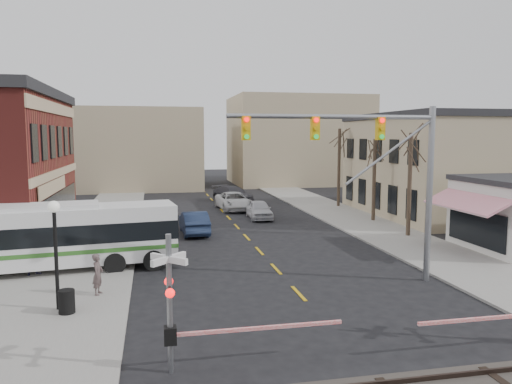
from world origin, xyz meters
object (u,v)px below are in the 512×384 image
(traffic_signal_mast, at_px, (377,158))
(street_lamp, at_px, (55,232))
(rr_crossing_west, at_px, (185,304))
(trash_bin, at_px, (67,301))
(car_d, at_px, (233,194))
(pedestrian_far, at_px, (35,257))
(car_a, at_px, (259,210))
(car_c, at_px, (234,201))
(car_b, at_px, (194,222))
(pedestrian_near, at_px, (98,274))
(transit_bus, at_px, (46,236))

(traffic_signal_mast, relative_size, street_lamp, 2.27)
(rr_crossing_west, distance_m, trash_bin, 6.82)
(car_d, bearing_deg, pedestrian_far, -141.54)
(car_a, relative_size, pedestrian_far, 2.53)
(trash_bin, xyz_separation_m, car_c, (10.35, 25.12, 0.23))
(trash_bin, relative_size, pedestrian_far, 0.51)
(car_b, bearing_deg, rr_crossing_west, 82.34)
(traffic_signal_mast, relative_size, car_b, 1.99)
(pedestrian_near, height_order, pedestrian_far, pedestrian_near)
(traffic_signal_mast, height_order, pedestrian_far, traffic_signal_mast)
(rr_crossing_west, height_order, trash_bin, rr_crossing_west)
(street_lamp, bearing_deg, rr_crossing_west, -52.57)
(car_a, bearing_deg, car_c, 105.57)
(pedestrian_far, bearing_deg, car_d, 33.59)
(street_lamp, height_order, car_b, street_lamp)
(street_lamp, relative_size, car_b, 0.87)
(street_lamp, xyz_separation_m, trash_bin, (0.39, -0.52, -2.55))
(rr_crossing_west, bearing_deg, pedestrian_far, 120.01)
(traffic_signal_mast, bearing_deg, car_c, 96.23)
(pedestrian_near, bearing_deg, pedestrian_far, 54.37)
(transit_bus, distance_m, rr_crossing_west, 13.15)
(rr_crossing_west, height_order, pedestrian_near, rr_crossing_west)
(rr_crossing_west, bearing_deg, car_c, 78.31)
(street_lamp, relative_size, car_c, 0.73)
(transit_bus, distance_m, car_a, 19.12)
(car_b, bearing_deg, pedestrian_far, 45.40)
(car_c, bearing_deg, pedestrian_near, -116.59)
(car_d, distance_m, pedestrian_far, 28.03)
(car_d, relative_size, pedestrian_far, 3.18)
(car_b, relative_size, pedestrian_far, 2.78)
(traffic_signal_mast, bearing_deg, trash_bin, -173.54)
(traffic_signal_mast, xyz_separation_m, trash_bin, (-12.93, -1.47, -5.15))
(car_b, xyz_separation_m, pedestrian_near, (-5.01, -12.66, 0.19))
(street_lamp, height_order, car_a, street_lamp)
(rr_crossing_west, height_order, pedestrian_far, rr_crossing_west)
(car_d, bearing_deg, rr_crossing_west, -124.21)
(rr_crossing_west, distance_m, pedestrian_far, 12.72)
(transit_bus, relative_size, street_lamp, 3.05)
(traffic_signal_mast, bearing_deg, car_b, 117.89)
(trash_bin, relative_size, car_d, 0.16)
(car_a, distance_m, pedestrian_far, 19.88)
(transit_bus, relative_size, car_b, 2.66)
(car_a, relative_size, car_c, 0.77)
(car_d, bearing_deg, car_c, -121.14)
(car_a, relative_size, car_d, 0.80)
(car_a, distance_m, car_b, 7.69)
(traffic_signal_mast, bearing_deg, street_lamp, -175.95)
(traffic_signal_mast, distance_m, rr_crossing_west, 11.77)
(rr_crossing_west, xyz_separation_m, street_lamp, (-4.45, 5.82, 1.14))
(transit_bus, bearing_deg, pedestrian_near, -57.10)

